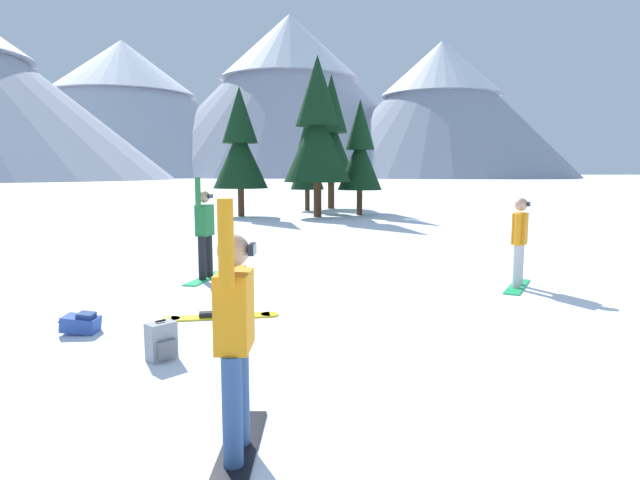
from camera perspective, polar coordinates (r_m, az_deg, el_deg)
name	(u,v)px	position (r m, az deg, el deg)	size (l,w,h in m)	color
ground_plane	(589,392)	(6.09, 26.82, -14.32)	(800.00, 800.00, 0.00)	white
snowboarder_foreground	(235,338)	(4.07, -9.07, -10.27)	(0.67, 1.48, 1.98)	black
snowboarder_midground	(519,241)	(10.65, 20.53, -0.06)	(1.24, 1.29, 1.69)	#19B259
snowboarder_background	(205,231)	(11.00, -12.20, 0.95)	(0.97, 1.46, 2.06)	#19B259
loose_snowboard_far_spare	(221,316)	(8.19, -10.53, -7.99)	(1.74, 0.42, 0.09)	yellow
backpack_grey	(162,342)	(6.53, -16.55, -10.37)	(0.38, 0.36, 0.47)	gray
backpack_blue	(81,323)	(7.97, -24.16, -8.11)	(0.55, 0.42, 0.29)	#2D4C9E
pine_tree_broad	(240,146)	(26.61, -8.54, 9.88)	(2.68, 2.68, 6.27)	#472D19
pine_tree_tall	(307,158)	(30.29, -1.38, 8.76)	(1.90, 1.90, 5.43)	#472D19
pine_tree_twin	(317,130)	(26.02, -0.27, 11.70)	(3.25, 3.25, 7.66)	#472D19
pine_tree_short	(331,136)	(32.08, 1.21, 11.04)	(2.93, 2.93, 7.86)	#472D19
pine_tree_slender	(360,152)	(27.24, 4.29, 9.31)	(2.24, 2.24, 5.78)	#472D19
peak_central_summit	(124,106)	(261.68, -20.20, 13.24)	(142.56, 142.56, 60.24)	#B2B7C6
peak_west_ridge	(290,93)	(255.25, -3.24, 15.38)	(142.78, 142.78, 73.35)	#9EA3B2
peak_north_spur	(440,107)	(226.79, 12.72, 13.66)	(107.77, 107.77, 53.97)	#8C93A3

